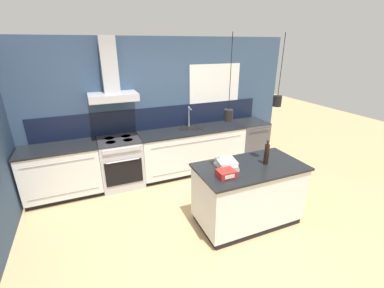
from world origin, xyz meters
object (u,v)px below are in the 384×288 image
at_px(dishwasher, 249,141).
at_px(bottle_on_island, 267,154).
at_px(red_supply_box, 226,174).
at_px(book_stack, 226,164).
at_px(oven_range, 121,162).

distance_m(dishwasher, bottle_on_island, 2.18).
bearing_deg(red_supply_box, book_stack, 59.30).
bearing_deg(bottle_on_island, red_supply_box, -170.63).
bearing_deg(oven_range, book_stack, -55.40).
xyz_separation_m(bottle_on_island, red_supply_box, (-0.70, -0.12, -0.10)).
relative_size(dishwasher, book_stack, 2.73).
distance_m(oven_range, book_stack, 2.14).
xyz_separation_m(oven_range, bottle_on_island, (1.75, -1.82, 0.61)).
bearing_deg(book_stack, dishwasher, 47.06).
bearing_deg(red_supply_box, oven_range, 118.57).
height_order(bottle_on_island, book_stack, bottle_on_island).
distance_m(oven_range, red_supply_box, 2.26).
relative_size(bottle_on_island, red_supply_box, 1.57).
height_order(bottle_on_island, red_supply_box, bottle_on_island).
height_order(oven_range, bottle_on_island, bottle_on_island).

